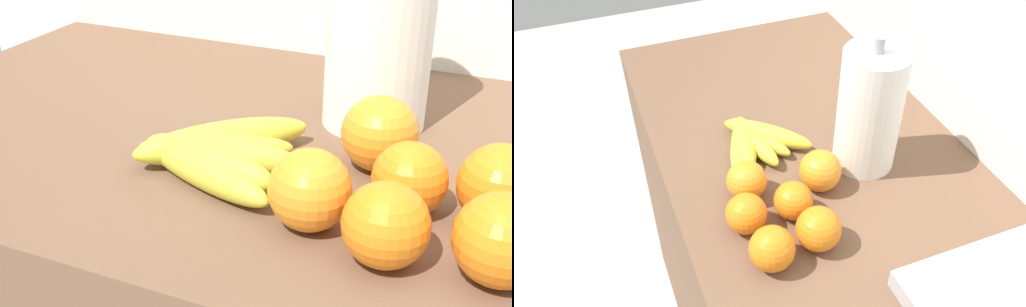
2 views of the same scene
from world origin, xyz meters
TOP-DOWN VIEW (x-y plane):
  - banana_bunch at (-0.39, -0.11)m, footprint 0.19×0.21m
  - orange_back_right at (-0.10, -0.10)m, footprint 0.08×0.08m
  - orange_far_right at (-0.23, -0.03)m, footprint 0.08×0.08m
  - orange_right at (-0.26, -0.17)m, footprint 0.08×0.08m
  - orange_center at (-0.09, -0.19)m, footprint 0.08×0.08m
  - orange_back_left at (-0.18, -0.11)m, footprint 0.07×0.07m
  - orange_front at (-0.18, -0.20)m, footprint 0.08×0.08m
  - paper_towel_roll at (-0.27, 0.09)m, footprint 0.13×0.13m

SIDE VIEW (x-z plane):
  - banana_bunch at x=-0.39m, z-range 0.90..0.95m
  - orange_back_left at x=-0.18m, z-range 0.90..0.98m
  - orange_front at x=-0.18m, z-range 0.90..0.98m
  - orange_right at x=-0.26m, z-range 0.90..0.98m
  - orange_center at x=-0.09m, z-range 0.90..0.98m
  - orange_back_right at x=-0.10m, z-range 0.90..0.99m
  - orange_far_right at x=-0.23m, z-range 0.90..0.99m
  - paper_towel_roll at x=-0.27m, z-range 0.89..1.18m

